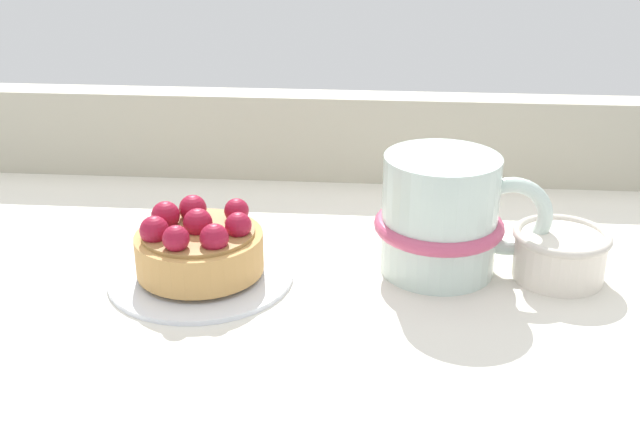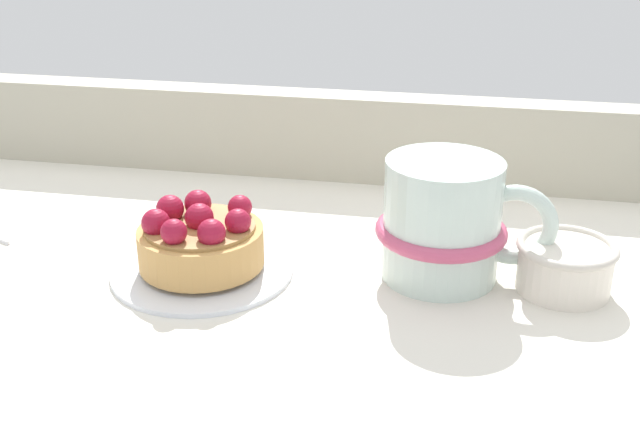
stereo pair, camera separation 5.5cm
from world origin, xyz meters
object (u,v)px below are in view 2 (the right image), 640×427
at_px(raspberry_tart, 200,239).
at_px(coffee_mug, 445,221).
at_px(dessert_plate, 203,268).
at_px(sugar_bowl, 565,266).

bearing_deg(raspberry_tart, coffee_mug, 9.27).
distance_m(dessert_plate, coffee_mug, 0.18).
bearing_deg(coffee_mug, sugar_bowl, -4.47).
bearing_deg(dessert_plate, coffee_mug, 9.22).
xyz_separation_m(dessert_plate, coffee_mug, (0.17, 0.03, 0.04)).
bearing_deg(coffee_mug, raspberry_tart, -170.73).
relative_size(dessert_plate, sugar_bowl, 1.92).
xyz_separation_m(raspberry_tart, sugar_bowl, (0.26, 0.02, -0.01)).
bearing_deg(dessert_plate, raspberry_tart, -149.95).
xyz_separation_m(dessert_plate, raspberry_tart, (-0.00, -0.00, 0.02)).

